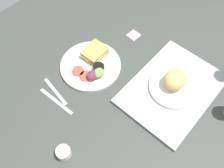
# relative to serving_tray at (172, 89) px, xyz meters

# --- Properties ---
(ground_plane) EXTENTS (1.90, 1.50, 0.03)m
(ground_plane) POSITION_rel_serving_tray_xyz_m (0.16, -0.23, -0.02)
(ground_plane) COLOR #383D38
(serving_tray) EXTENTS (0.46, 0.34, 0.02)m
(serving_tray) POSITION_rel_serving_tray_xyz_m (0.00, 0.00, 0.00)
(serving_tray) COLOR #9EA0A3
(serving_tray) RESTS_ON ground_plane
(bread_plate_near) EXTENTS (0.21, 0.21, 0.09)m
(bread_plate_near) POSITION_rel_serving_tray_xyz_m (-0.01, -0.00, 0.04)
(bread_plate_near) COLOR white
(bread_plate_near) RESTS_ON serving_tray
(plate_with_salad) EXTENTS (0.28, 0.28, 0.05)m
(plate_with_salad) POSITION_rel_serving_tray_xyz_m (0.15, -0.35, 0.01)
(plate_with_salad) COLOR white
(plate_with_salad) RESTS_ON ground_plane
(espresso_cup) EXTENTS (0.06, 0.06, 0.04)m
(espresso_cup) POSITION_rel_serving_tray_xyz_m (0.52, -0.14, 0.01)
(espresso_cup) COLOR silver
(espresso_cup) RESTS_ON ground_plane
(fork) EXTENTS (0.04, 0.17, 0.01)m
(fork) POSITION_rel_serving_tray_xyz_m (0.36, -0.38, -0.01)
(fork) COLOR #B7B7BC
(fork) RESTS_ON ground_plane
(knife) EXTENTS (0.03, 0.19, 0.01)m
(knife) POSITION_rel_serving_tray_xyz_m (0.39, -0.34, -0.01)
(knife) COLOR #B7B7BC
(knife) RESTS_ON ground_plane
(sticky_note) EXTENTS (0.06, 0.06, 0.00)m
(sticky_note) POSITION_rel_serving_tray_xyz_m (-0.13, -0.34, -0.01)
(sticky_note) COLOR pink
(sticky_note) RESTS_ON ground_plane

